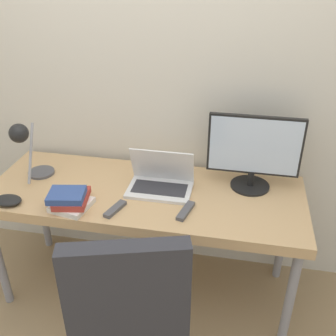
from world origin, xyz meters
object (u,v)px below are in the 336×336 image
at_px(desk_lamp, 25,145).
at_px(office_chair, 131,327).
at_px(laptop, 161,181).
at_px(book_stack, 70,200).
at_px(game_controller, 8,200).
at_px(monitor, 254,151).

relative_size(desk_lamp, office_chair, 0.35).
height_order(laptop, book_stack, laptop).
distance_m(office_chair, game_controller, 0.98).
relative_size(office_chair, book_stack, 4.77).
height_order(laptop, game_controller, laptop).
bearing_deg(desk_lamp, laptop, 6.03).
distance_m(office_chair, book_stack, 0.75).
bearing_deg(game_controller, book_stack, 5.62).
xyz_separation_m(office_chair, game_controller, (-0.81, 0.52, 0.17)).
relative_size(monitor, game_controller, 3.37).
bearing_deg(office_chair, book_stack, 130.68).
bearing_deg(monitor, book_stack, -156.90).
bearing_deg(office_chair, game_controller, 147.56).
relative_size(monitor, book_stack, 2.18).
relative_size(monitor, desk_lamp, 1.32).
xyz_separation_m(laptop, book_stack, (-0.42, -0.26, -0.00)).
distance_m(desk_lamp, game_controller, 0.31).
bearing_deg(book_stack, desk_lamp, 149.45).
xyz_separation_m(desk_lamp, book_stack, (0.32, -0.19, -0.20)).
height_order(office_chair, book_stack, office_chair).
xyz_separation_m(monitor, desk_lamp, (-1.23, -0.20, 0.02)).
xyz_separation_m(laptop, game_controller, (-0.76, -0.30, -0.03)).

